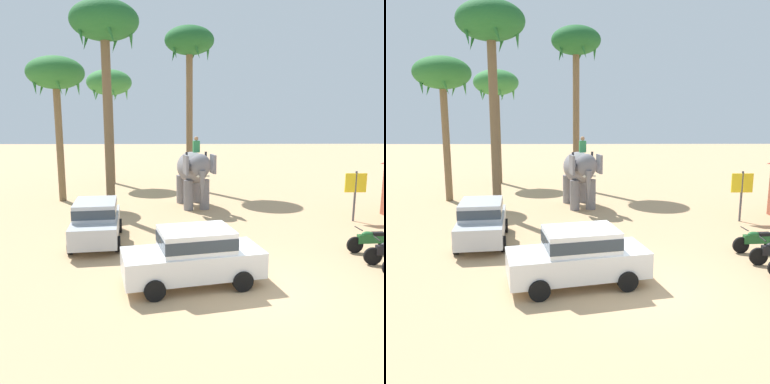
{
  "view_description": "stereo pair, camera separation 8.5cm",
  "coord_description": "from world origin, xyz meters",
  "views": [
    {
      "loc": [
        -1.69,
        -11.18,
        4.96
      ],
      "look_at": [
        -1.41,
        6.52,
        1.6
      ],
      "focal_mm": 37.9,
      "sensor_mm": 36.0,
      "label": 1
    },
    {
      "loc": [
        -1.6,
        -11.18,
        4.96
      ],
      "look_at": [
        -1.41,
        6.52,
        1.6
      ],
      "focal_mm": 37.9,
      "sensor_mm": 36.0,
      "label": 2
    }
  ],
  "objects": [
    {
      "name": "ground_plane",
      "position": [
        0.0,
        0.0,
        0.0
      ],
      "size": [
        120.0,
        120.0,
        0.0
      ],
      "primitive_type": "plane",
      "color": "tan"
    },
    {
      "name": "car_sedan_foreground",
      "position": [
        -1.46,
        0.22,
        0.93
      ],
      "size": [
        4.38,
        2.61,
        1.7
      ],
      "color": "white",
      "rests_on": "ground"
    },
    {
      "name": "car_parked_far_side",
      "position": [
        -5.21,
        4.26,
        0.93
      ],
      "size": [
        2.28,
        4.29,
        1.7
      ],
      "color": "#B7BABF",
      "rests_on": "ground"
    },
    {
      "name": "elephant_with_mahout",
      "position": [
        -1.27,
        10.6,
        1.99
      ],
      "size": [
        2.32,
        4.01,
        3.88
      ],
      "color": "slate",
      "rests_on": "ground"
    },
    {
      "name": "motorcycle_end_of_row",
      "position": [
        5.09,
        2.95,
        0.46
      ],
      "size": [
        1.8,
        0.55,
        0.94
      ],
      "color": "black",
      "rests_on": "ground"
    },
    {
      "name": "palm_tree_behind_elephant",
      "position": [
        -1.43,
        16.15,
        9.25
      ],
      "size": [
        3.2,
        3.2,
        10.59
      ],
      "color": "brown",
      "rests_on": "ground"
    },
    {
      "name": "palm_tree_near_hut",
      "position": [
        -5.42,
        8.65,
        8.86
      ],
      "size": [
        3.2,
        3.2,
        10.16
      ],
      "color": "brown",
      "rests_on": "ground"
    },
    {
      "name": "palm_tree_left_of_road",
      "position": [
        -8.94,
        12.32,
        7.06
      ],
      "size": [
        3.2,
        3.2,
        8.2
      ],
      "color": "brown",
      "rests_on": "ground"
    },
    {
      "name": "palm_tree_far_back",
      "position": [
        -7.13,
        18.67,
        7.02
      ],
      "size": [
        3.2,
        3.2,
        8.16
      ],
      "color": "brown",
      "rests_on": "ground"
    },
    {
      "name": "signboard_yellow",
      "position": [
        6.28,
        7.4,
        1.69
      ],
      "size": [
        1.0,
        0.1,
        2.4
      ],
      "color": "#4C4C51",
      "rests_on": "ground"
    }
  ]
}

